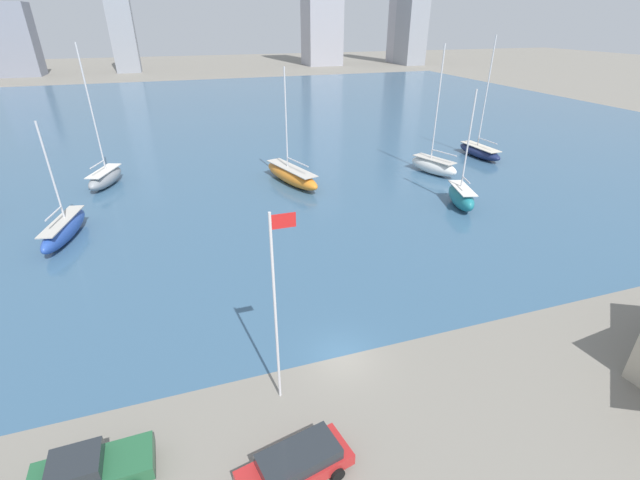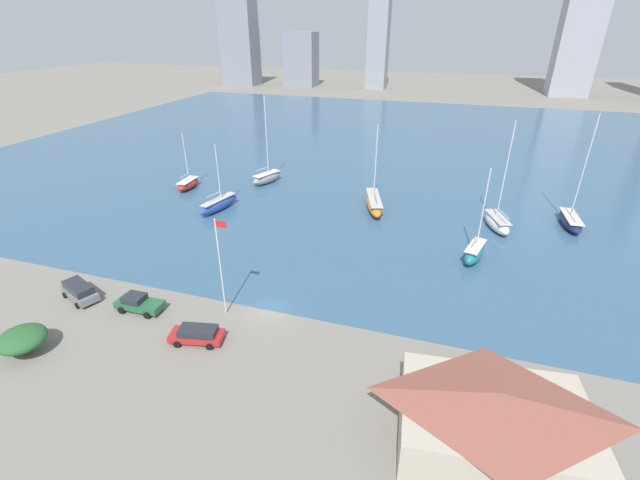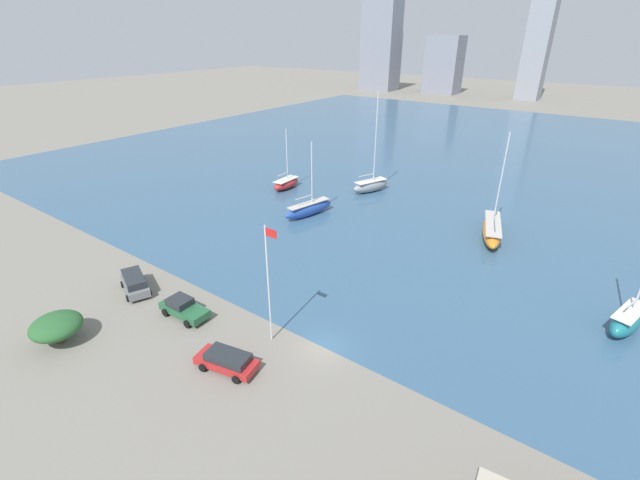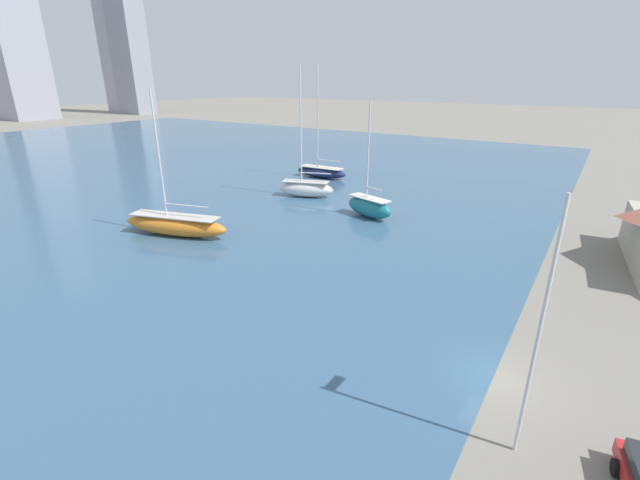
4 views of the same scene
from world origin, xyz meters
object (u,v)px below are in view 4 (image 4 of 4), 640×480
at_px(sailboat_white, 306,188).
at_px(sailboat_navy, 321,171).
at_px(sailboat_teal, 369,206).
at_px(sailboat_orange, 175,225).
at_px(flag_pole, 541,325).

height_order(sailboat_white, sailboat_navy, sailboat_navy).
relative_size(sailboat_teal, sailboat_navy, 0.74).
relative_size(sailboat_teal, sailboat_orange, 0.90).
distance_m(sailboat_teal, sailboat_white, 11.27).
distance_m(sailboat_teal, sailboat_navy, 20.68).
bearing_deg(sailboat_navy, sailboat_white, -159.80).
bearing_deg(flag_pole, sailboat_orange, 74.22).
distance_m(sailboat_orange, sailboat_white, 18.96).
xyz_separation_m(sailboat_teal, sailboat_navy, (13.81, 15.38, -0.25)).
height_order(sailboat_teal, sailboat_white, sailboat_white).
bearing_deg(sailboat_navy, flag_pole, -140.93).
distance_m(flag_pole, sailboat_navy, 52.45).
bearing_deg(sailboat_teal, sailboat_white, 88.92).
bearing_deg(sailboat_navy, sailboat_teal, -135.06).
xyz_separation_m(flag_pole, sailboat_white, (28.06, 30.50, -4.81)).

